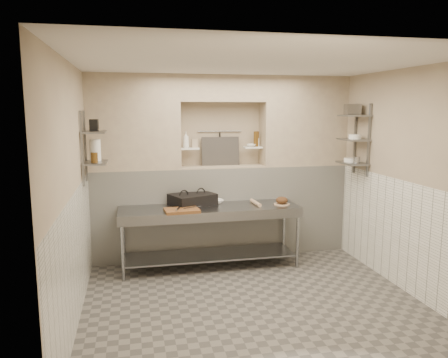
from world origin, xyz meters
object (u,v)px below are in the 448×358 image
object	(u,v)px
panini_press	(193,199)
jug_left	(95,150)
bread_loaf	(282,200)
prep_table	(210,225)
rolling_pin	(256,203)
cutting_board	(182,210)
mixing_bowl	(215,201)
bowl_alcove	(251,145)
bottle_soap	(186,140)

from	to	relation	value
panini_press	jug_left	xyz separation A→B (m)	(-1.32, -0.24, 0.77)
bread_loaf	prep_table	bearing A→B (deg)	177.00
rolling_pin	jug_left	distance (m)	2.39
prep_table	cutting_board	bearing A→B (deg)	-153.75
bread_loaf	mixing_bowl	bearing A→B (deg)	162.26
panini_press	bowl_alcove	xyz separation A→B (m)	(0.98, 0.35, 0.75)
rolling_pin	bread_loaf	world-z (taller)	bread_loaf
bottle_soap	bowl_alcove	world-z (taller)	bottle_soap
rolling_pin	bowl_alcove	xyz separation A→B (m)	(0.07, 0.51, 0.81)
rolling_pin	panini_press	bearing A→B (deg)	169.66
cutting_board	bottle_soap	size ratio (longest dim) A/B	1.90
mixing_bowl	bottle_soap	world-z (taller)	bottle_soap
cutting_board	bread_loaf	world-z (taller)	bread_loaf
panini_press	cutting_board	size ratio (longest dim) A/B	1.58
cutting_board	bread_loaf	size ratio (longest dim) A/B	2.64
bowl_alcove	bottle_soap	bearing A→B (deg)	179.00
cutting_board	rolling_pin	xyz separation A→B (m)	(1.12, 0.24, 0.01)
bread_loaf	bowl_alcove	world-z (taller)	bowl_alcove
prep_table	jug_left	xyz separation A→B (m)	(-1.55, -0.05, 1.11)
prep_table	mixing_bowl	world-z (taller)	mixing_bowl
mixing_bowl	bowl_alcove	distance (m)	1.06
bottle_soap	prep_table	bearing A→B (deg)	-64.13
panini_press	cutting_board	distance (m)	0.46
rolling_pin	cutting_board	bearing A→B (deg)	-167.98
bread_loaf	panini_press	bearing A→B (deg)	169.16
bottle_soap	cutting_board	bearing A→B (deg)	-102.01
bowl_alcove	jug_left	world-z (taller)	jug_left
panini_press	rolling_pin	bearing A→B (deg)	-33.43
rolling_pin	bottle_soap	bearing A→B (deg)	150.97
rolling_pin	jug_left	world-z (taller)	jug_left
mixing_bowl	bread_loaf	world-z (taller)	bread_loaf
panini_press	rolling_pin	world-z (taller)	panini_press
bread_loaf	bottle_soap	world-z (taller)	bottle_soap
prep_table	jug_left	bearing A→B (deg)	-178.23
rolling_pin	bottle_soap	distance (m)	1.42
rolling_pin	jug_left	xyz separation A→B (m)	(-2.24, -0.07, 0.83)
panini_press	rolling_pin	size ratio (longest dim) A/B	1.97
panini_press	jug_left	size ratio (longest dim) A/B	2.57
cutting_board	panini_press	bearing A→B (deg)	63.16
bottle_soap	mixing_bowl	bearing A→B (deg)	-38.21
bottle_soap	bowl_alcove	xyz separation A→B (m)	(1.02, -0.02, -0.10)
bread_loaf	jug_left	xyz separation A→B (m)	(-2.62, 0.01, 0.79)
mixing_bowl	cutting_board	bearing A→B (deg)	-140.53
prep_table	bottle_soap	bearing A→B (deg)	115.87
bottle_soap	bowl_alcove	bearing A→B (deg)	-1.00
panini_press	bread_loaf	bearing A→B (deg)	-33.92
prep_table	jug_left	distance (m)	1.91
prep_table	panini_press	size ratio (longest dim) A/B	3.53
panini_press	bottle_soap	size ratio (longest dim) A/B	3.00
jug_left	bottle_soap	bearing A→B (deg)	25.16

